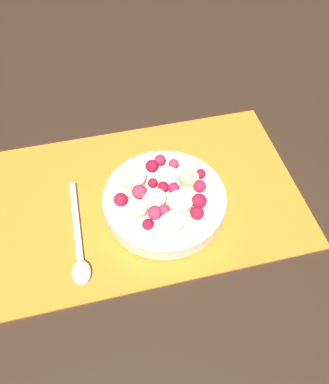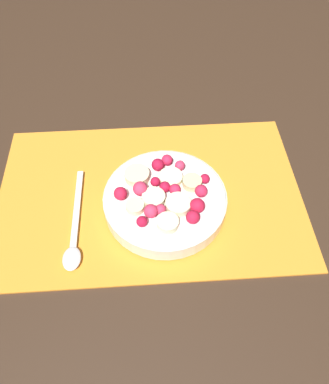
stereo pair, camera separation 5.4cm
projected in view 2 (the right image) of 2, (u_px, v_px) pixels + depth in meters
ground_plane at (149, 195)px, 0.59m from camera, size 3.00×3.00×0.00m
placemat at (149, 194)px, 0.59m from camera, size 0.47×0.30×0.01m
fruit_bowl at (164, 199)px, 0.55m from camera, size 0.18×0.18×0.05m
spoon at (73, 237)px, 0.53m from camera, size 0.03×0.17×0.01m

